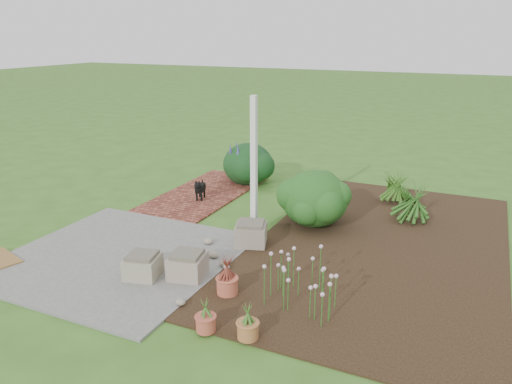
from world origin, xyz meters
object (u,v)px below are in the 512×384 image
at_px(evergreen_shrub, 315,197).
at_px(black_dog, 200,188).
at_px(cream_ceramic_urn, 261,170).
at_px(stone_trough_near, 143,267).

bearing_deg(evergreen_shrub, black_dog, 173.76).
bearing_deg(cream_ceramic_urn, evergreen_shrub, -47.10).
xyz_separation_m(stone_trough_near, evergreen_shrub, (1.60, 3.14, 0.36)).
bearing_deg(cream_ceramic_urn, stone_trough_near, -84.15).
height_order(cream_ceramic_urn, evergreen_shrub, evergreen_shrub).
height_order(stone_trough_near, black_dog, black_dog).
xyz_separation_m(stone_trough_near, cream_ceramic_urn, (-0.56, 5.46, 0.05)).
xyz_separation_m(black_dog, cream_ceramic_urn, (0.52, 2.03, -0.06)).
relative_size(cream_ceramic_urn, evergreen_shrub, 0.33).
distance_m(cream_ceramic_urn, evergreen_shrub, 3.19).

